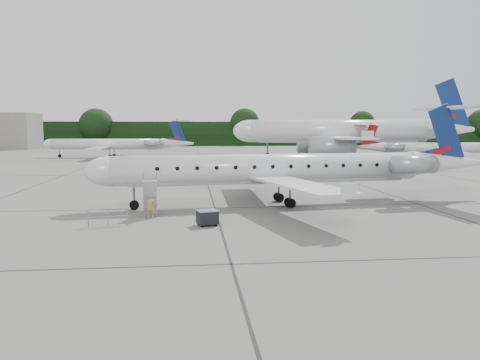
{
  "coord_description": "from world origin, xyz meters",
  "views": [
    {
      "loc": [
        -6.13,
        -28.28,
        5.61
      ],
      "look_at": [
        -3.0,
        1.77,
        2.3
      ],
      "focal_mm": 35.0,
      "sensor_mm": 36.0,
      "label": 1
    }
  ],
  "objects": [
    {
      "name": "treeline",
      "position": [
        0.0,
        130.0,
        4.0
      ],
      "size": [
        260.0,
        4.0,
        8.0
      ],
      "primitive_type": "cube",
      "color": "black",
      "rests_on": "ground"
    },
    {
      "name": "safety_railing",
      "position": [
        -10.98,
        -0.96,
        0.5
      ],
      "size": [
        2.18,
        0.48,
        1.0
      ],
      "primitive_type": null,
      "rotation": [
        0.0,
        0.0,
        0.18
      ],
      "color": "gray",
      "rests_on": "ground"
    },
    {
      "name": "bg_regional_right",
      "position": [
        36.66,
        48.6,
        3.26
      ],
      "size": [
        25.99,
        19.51,
        6.52
      ],
      "primitive_type": null,
      "rotation": [
        0.0,
        0.0,
        3.07
      ],
      "color": "silver",
      "rests_on": "ground"
    },
    {
      "name": "airstair",
      "position": [
        -8.86,
        2.4,
        1.18
      ],
      "size": [
        1.1,
        2.27,
        2.36
      ],
      "primitive_type": null,
      "rotation": [
        0.0,
        0.0,
        0.12
      ],
      "color": "silver",
      "rests_on": "ground"
    },
    {
      "name": "ground",
      "position": [
        0.0,
        0.0,
        0.0
      ],
      "size": [
        320.0,
        320.0,
        0.0
      ],
      "primitive_type": "plane",
      "color": "slate",
      "rests_on": "ground"
    },
    {
      "name": "main_regional_jet",
      "position": [
        -0.32,
        5.61,
        3.77
      ],
      "size": [
        31.65,
        24.45,
        7.53
      ],
      "primitive_type": null,
      "rotation": [
        0.0,
        0.0,
        0.12
      ],
      "color": "silver",
      "rests_on": "ground"
    },
    {
      "name": "bg_regional_left",
      "position": [
        -22.61,
        65.41,
        3.67
      ],
      "size": [
        30.45,
        23.75,
        7.34
      ],
      "primitive_type": null,
      "rotation": [
        0.0,
        0.0,
        -0.14
      ],
      "color": "silver",
      "rests_on": "ground"
    },
    {
      "name": "baggage_cart",
      "position": [
        -5.25,
        -1.43,
        0.49
      ],
      "size": [
        1.34,
        1.19,
        0.98
      ],
      "primitive_type": null,
      "rotation": [
        0.0,
        0.0,
        0.28
      ],
      "color": "black",
      "rests_on": "ground"
    },
    {
      "name": "passenger",
      "position": [
        -8.72,
        1.17,
        0.75
      ],
      "size": [
        0.57,
        0.39,
        1.5
      ],
      "primitive_type": "imported",
      "rotation": [
        0.0,
        0.0,
        -0.05
      ],
      "color": "#9D8555",
      "rests_on": "ground"
    },
    {
      "name": "bg_narrowbody",
      "position": [
        20.21,
        54.16,
        7.22
      ],
      "size": [
        42.98,
        32.93,
        14.44
      ],
      "primitive_type": null,
      "rotation": [
        0.0,
        0.0,
        -0.1
      ],
      "color": "silver",
      "rests_on": "ground"
    }
  ]
}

